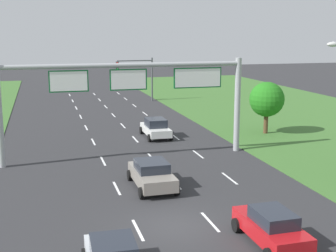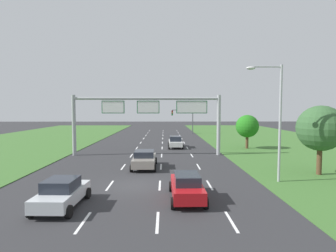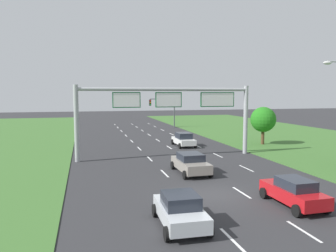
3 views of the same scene
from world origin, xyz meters
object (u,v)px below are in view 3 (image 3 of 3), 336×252
(car_lead_silver, at_px, (180,210))
(roadside_tree_mid, at_px, (263,120))
(sign_gantry, at_px, (169,107))
(car_near_red, at_px, (294,192))
(traffic_light_mast, at_px, (164,107))
(car_far_ahead, at_px, (191,163))
(car_mid_lane, at_px, (184,139))

(car_lead_silver, relative_size, roadside_tree_mid, 0.87)
(sign_gantry, distance_m, roadside_tree_mid, 13.99)
(car_near_red, height_order, traffic_light_mast, traffic_light_mast)
(car_far_ahead, xyz_separation_m, traffic_light_mast, (6.10, 33.60, 3.06))
(car_mid_lane, bearing_deg, car_near_red, -90.56)
(car_lead_silver, distance_m, roadside_tree_mid, 27.09)
(car_mid_lane, bearing_deg, roadside_tree_mid, -7.46)
(roadside_tree_mid, bearing_deg, car_lead_silver, -128.42)
(traffic_light_mast, relative_size, roadside_tree_mid, 1.22)
(car_near_red, bearing_deg, car_mid_lane, 88.76)
(car_lead_silver, xyz_separation_m, roadside_tree_mid, (16.78, 21.15, 2.28))
(car_near_red, relative_size, sign_gantry, 0.24)
(car_mid_lane, relative_size, traffic_light_mast, 0.77)
(traffic_light_mast, bearing_deg, car_lead_silver, -102.80)
(car_far_ahead, bearing_deg, car_lead_silver, -111.43)
(car_far_ahead, height_order, sign_gantry, sign_gantry)
(car_near_red, distance_m, traffic_light_mast, 42.36)
(car_near_red, distance_m, car_lead_silver, 6.97)
(car_near_red, distance_m, sign_gantry, 16.08)
(traffic_light_mast, bearing_deg, car_mid_lane, -97.46)
(car_mid_lane, height_order, traffic_light_mast, traffic_light_mast)
(car_far_ahead, relative_size, traffic_light_mast, 0.79)
(car_far_ahead, relative_size, roadside_tree_mid, 0.97)
(car_far_ahead, distance_m, roadside_tree_mid, 17.52)
(car_near_red, relative_size, car_lead_silver, 1.04)
(car_mid_lane, xyz_separation_m, sign_gantry, (-3.33, -6.07, 4.14))
(car_lead_silver, bearing_deg, sign_gantry, 78.90)
(car_mid_lane, height_order, sign_gantry, sign_gantry)
(car_mid_lane, distance_m, car_far_ahead, 13.18)
(car_lead_silver, distance_m, car_far_ahead, 10.38)
(car_near_red, relative_size, roadside_tree_mid, 0.91)
(traffic_light_mast, bearing_deg, car_far_ahead, -100.28)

